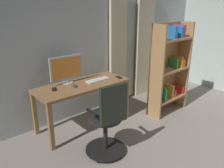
{
  "coord_description": "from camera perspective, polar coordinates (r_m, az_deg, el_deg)",
  "views": [
    {
      "loc": [
        2.53,
        0.4,
        1.94
      ],
      "look_at": [
        0.61,
        -1.84,
        0.88
      ],
      "focal_mm": 35.79,
      "sensor_mm": 36.0,
      "label": 1
    }
  ],
  "objects": [
    {
      "name": "cell_phone_by_monitor",
      "position": [
        3.43,
        -14.54,
        -1.31
      ],
      "size": [
        0.12,
        0.16,
        0.01
      ],
      "primitive_type": "cube",
      "rotation": [
        0.0,
        0.0,
        -0.39
      ],
      "color": "black",
      "rests_on": "desk"
    },
    {
      "name": "office_chair",
      "position": [
        2.96,
        -1.04,
        -9.87
      ],
      "size": [
        0.56,
        0.56,
        1.05
      ],
      "rotation": [
        0.0,
        0.0,
        3.02
      ],
      "color": "black",
      "rests_on": "ground"
    },
    {
      "name": "computer_monitor",
      "position": [
        3.59,
        -11.59,
        3.9
      ],
      "size": [
        0.56,
        0.18,
        0.44
      ],
      "color": "#B7BCC1",
      "rests_on": "desk"
    },
    {
      "name": "bookshelf",
      "position": [
        4.22,
        14.19,
        4.08
      ],
      "size": [
        0.83,
        0.3,
        1.65
      ],
      "color": "tan",
      "rests_on": "ground"
    },
    {
      "name": "computer_keyboard",
      "position": [
        3.71,
        -3.59,
        1.05
      ],
      "size": [
        0.41,
        0.13,
        0.02
      ],
      "primitive_type": "cube",
      "color": "white",
      "rests_on": "desk"
    },
    {
      "name": "curtain_left_panel",
      "position": [
        4.93,
        8.3,
        10.2
      ],
      "size": [
        0.47,
        0.06,
        2.29
      ],
      "primitive_type": "cube",
      "color": "beige",
      "rests_on": "ground"
    },
    {
      "name": "back_room_partition",
      "position": [
        4.2,
        -3.24,
        11.77
      ],
      "size": [
        5.46,
        0.1,
        2.73
      ],
      "primitive_type": "cube",
      "color": "silver",
      "rests_on": "ground"
    },
    {
      "name": "curtain_right_panel",
      "position": [
        4.39,
        1.58,
        9.24
      ],
      "size": [
        0.4,
        0.06,
        2.29
      ],
      "primitive_type": "cube",
      "color": "beige",
      "rests_on": "ground"
    },
    {
      "name": "cell_phone_face_up",
      "position": [
        3.86,
        1.79,
        1.73
      ],
      "size": [
        0.1,
        0.16,
        0.01
      ],
      "primitive_type": "cube",
      "rotation": [
        0.0,
        0.0,
        -0.23
      ],
      "color": "black",
      "rests_on": "desk"
    },
    {
      "name": "desk",
      "position": [
        3.62,
        -7.45,
        -1.45
      ],
      "size": [
        1.52,
        0.63,
        0.75
      ],
      "color": "#956840",
      "rests_on": "ground"
    },
    {
      "name": "computer_mouse",
      "position": [
        3.47,
        -9.51,
        -0.44
      ],
      "size": [
        0.06,
        0.1,
        0.04
      ],
      "primitive_type": "ellipsoid",
      "color": "#333338",
      "rests_on": "desk"
    }
  ]
}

